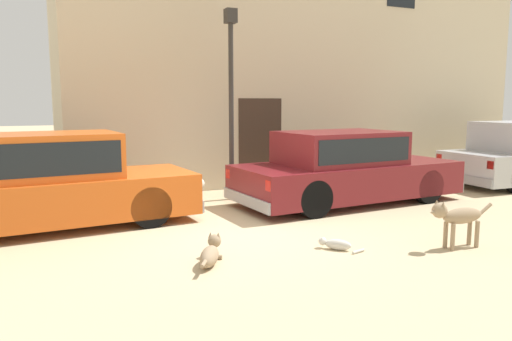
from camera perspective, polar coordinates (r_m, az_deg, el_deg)
ground_plane at (r=7.85m, az=-2.51°, el=-6.90°), size 80.00×80.00×0.00m
parked_sedan_nearest at (r=8.49m, az=-22.26°, el=-1.22°), size 4.59×2.02×1.53m
parked_sedan_second at (r=9.96m, az=10.25°, el=0.39°), size 4.82×2.13×1.44m
apartment_block at (r=15.06m, az=2.53°, el=14.41°), size 12.42×5.66×7.43m
stray_dog_spotted at (r=6.24m, az=-5.31°, el=-9.57°), size 0.53×0.84×0.33m
stray_dog_tan at (r=7.30m, az=22.27°, el=-4.98°), size 1.09×0.23×0.70m
stray_cat at (r=6.89m, az=9.25°, el=-8.44°), size 0.49×0.49×0.16m
street_lamp at (r=10.09m, az=-2.92°, el=10.49°), size 0.22×0.22×3.85m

